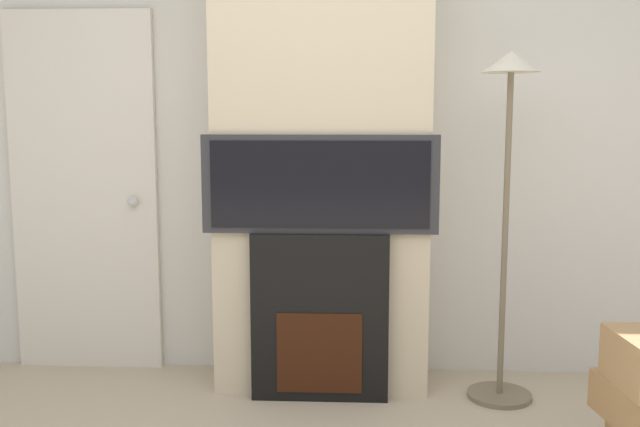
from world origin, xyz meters
TOP-DOWN VIEW (x-y plane):
  - wall_back at (0.00, 2.03)m, footprint 6.00×0.06m
  - chimney_breast at (0.00, 1.79)m, footprint 1.09×0.42m
  - fireplace at (0.00, 1.58)m, footprint 0.68×0.15m
  - television at (0.00, 1.58)m, footprint 1.16×0.07m
  - floor_lamp at (0.91, 1.61)m, footprint 0.32×0.32m
  - entry_door at (-1.33, 1.97)m, footprint 0.81×0.09m

SIDE VIEW (x-z plane):
  - fireplace at x=0.00m, z-range 0.00..0.84m
  - entry_door at x=-1.33m, z-range 0.00..1.98m
  - television at x=0.00m, z-range 0.85..1.33m
  - floor_lamp at x=0.91m, z-range 0.35..2.07m
  - wall_back at x=0.00m, z-range 0.00..2.70m
  - chimney_breast at x=0.00m, z-range 0.00..2.70m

